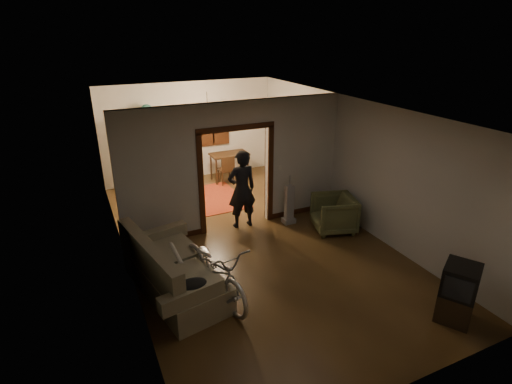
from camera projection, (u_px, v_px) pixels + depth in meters
floor at (250, 239)px, 8.49m from camera, size 5.00×8.50×0.01m
ceiling at (249, 107)px, 7.42m from camera, size 5.00×8.50×0.01m
wall_back at (190, 131)px, 11.52m from camera, size 5.00×0.02×2.80m
wall_left at (119, 198)px, 6.98m from camera, size 0.02×8.50×2.80m
wall_right at (351, 161)px, 8.93m from camera, size 0.02×8.50×2.80m
partition_wall at (235, 167)px, 8.58m from camera, size 5.00×0.14×2.80m
door_casing at (236, 180)px, 8.70m from camera, size 1.74×0.20×2.32m
far_window at (213, 124)px, 11.70m from camera, size 0.98×0.06×1.28m
chandelier at (207, 108)px, 9.69m from camera, size 0.24×0.24×0.24m
light_switch at (280, 168)px, 8.99m from camera, size 0.08×0.01×0.12m
sofa at (175, 265)px, 6.63m from camera, size 1.42×2.38×1.02m
rolled_paper at (176, 254)px, 6.92m from camera, size 0.09×0.74×0.09m
jacket at (193, 286)px, 5.83m from camera, size 0.48×0.36×0.14m
bicycle at (215, 269)px, 6.52m from camera, size 1.03×2.05×1.03m
armchair at (334, 213)px, 8.74m from camera, size 1.08×1.06×0.80m
tv_stand at (455, 305)px, 6.10m from camera, size 0.71×0.69×0.49m
crt_tv at (461, 280)px, 5.93m from camera, size 0.71×0.69×0.47m
vacuum at (289, 204)px, 9.04m from camera, size 0.30×0.24×0.92m
person at (242, 189)px, 8.74m from camera, size 0.66×0.44×1.77m
oriental_rug at (212, 198)px, 10.50m from camera, size 1.53×1.99×0.01m
locker at (151, 152)px, 10.96m from camera, size 1.09×0.73×2.00m
globe at (148, 118)px, 10.60m from camera, size 0.30×0.30×0.30m
desk at (229, 167)px, 11.66m from camera, size 1.12×0.69×0.80m
desk_chair at (226, 170)px, 11.34m from camera, size 0.48×0.48×0.86m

